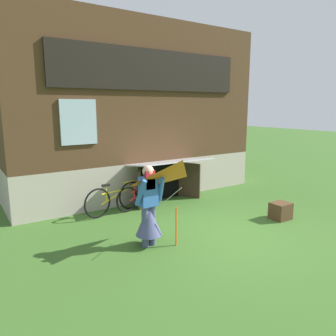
# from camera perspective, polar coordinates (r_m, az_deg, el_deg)

# --- Properties ---
(ground_plane) EXTENTS (60.00, 60.00, 0.00)m
(ground_plane) POSITION_cam_1_polar(r_m,az_deg,el_deg) (7.31, 9.90, -11.19)
(ground_plane) COLOR #386023
(log_house) EXTENTS (7.62, 5.61, 5.12)m
(log_house) POSITION_cam_1_polar(r_m,az_deg,el_deg) (11.17, -8.74, 9.88)
(log_house) COLOR #ADA393
(log_house) RESTS_ON ground_plane
(person) EXTENTS (0.61, 0.52, 1.62)m
(person) POSITION_cam_1_polar(r_m,az_deg,el_deg) (6.37, -3.42, -7.87)
(person) COLOR #474C75
(person) RESTS_ON ground_plane
(kite) EXTENTS (1.05, 1.14, 1.62)m
(kite) POSITION_cam_1_polar(r_m,az_deg,el_deg) (5.90, 2.62, -3.01)
(kite) COLOR orange
(kite) RESTS_ON ground_plane
(bicycle_red) EXTENTS (1.57, 0.27, 0.72)m
(bicycle_red) POSITION_cam_1_polar(r_m,az_deg,el_deg) (8.77, -4.78, -4.90)
(bicycle_red) COLOR black
(bicycle_red) RESTS_ON ground_plane
(bicycle_yellow) EXTENTS (1.76, 0.39, 0.81)m
(bicycle_yellow) POSITION_cam_1_polar(r_m,az_deg,el_deg) (8.45, -9.40, -5.33)
(bicycle_yellow) COLOR black
(bicycle_yellow) RESTS_ON ground_plane
(wooden_crate) EXTENTS (0.46, 0.39, 0.41)m
(wooden_crate) POSITION_cam_1_polar(r_m,az_deg,el_deg) (8.44, 19.23, -7.15)
(wooden_crate) COLOR #4C331E
(wooden_crate) RESTS_ON ground_plane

